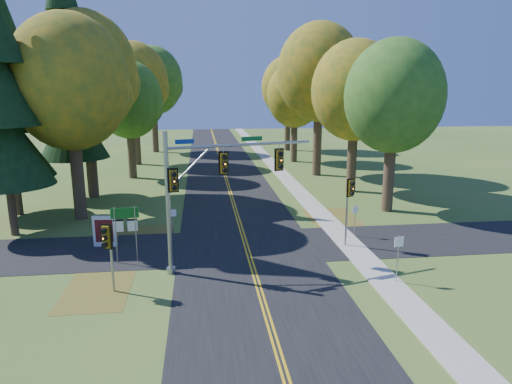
{
  "coord_description": "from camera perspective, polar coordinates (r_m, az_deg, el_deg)",
  "views": [
    {
      "loc": [
        -2.56,
        -23.56,
        9.23
      ],
      "look_at": [
        0.64,
        2.42,
        3.2
      ],
      "focal_mm": 32.0,
      "sensor_mm": 36.0,
      "label": 1
    }
  ],
  "objects": [
    {
      "name": "tree_w_d",
      "position": [
        57.25,
        -15.0,
        13.09
      ],
      "size": [
        8.2,
        8.2,
        14.56
      ],
      "color": "#38281C",
      "rests_on": "ground"
    },
    {
      "name": "leaf_patch_w_far",
      "position": [
        23.07,
        -19.14,
        -11.36
      ],
      "size": [
        3.0,
        5.0,
        0.0
      ],
      "primitive_type": "cube",
      "color": "brown",
      "rests_on": "ground"
    },
    {
      "name": "centerline_left",
      "position": [
        25.41,
        -0.99,
        -8.27
      ],
      "size": [
        0.1,
        160.0,
        0.01
      ],
      "primitive_type": "cube",
      "color": "gold",
      "rests_on": "road_main"
    },
    {
      "name": "centerline_right",
      "position": [
        25.43,
        -0.54,
        -8.25
      ],
      "size": [
        0.1,
        160.0,
        0.01
      ],
      "primitive_type": "cube",
      "color": "gold",
      "rests_on": "road_main"
    },
    {
      "name": "pine_b",
      "position": [
        37.1,
        -28.7,
        9.76
      ],
      "size": [
        5.6,
        5.6,
        17.31
      ],
      "color": "#38281C",
      "rests_on": "ground"
    },
    {
      "name": "tree_e_d",
      "position": [
        57.67,
        4.93,
        11.94
      ],
      "size": [
        7.0,
        7.0,
        12.32
      ],
      "color": "#38281C",
      "rests_on": "ground"
    },
    {
      "name": "info_kiosk",
      "position": [
        28.41,
        -18.39,
        -4.7
      ],
      "size": [
        1.37,
        0.35,
        1.87
      ],
      "rotation": [
        0.0,
        0.0,
        -0.12
      ],
      "color": "silver",
      "rests_on": "ground"
    },
    {
      "name": "road_main",
      "position": [
        25.43,
        -0.77,
        -8.29
      ],
      "size": [
        8.0,
        160.0,
        0.02
      ],
      "primitive_type": "cube",
      "color": "black",
      "rests_on": "ground"
    },
    {
      "name": "pine_c",
      "position": [
        40.92,
        -22.37,
        12.67
      ],
      "size": [
        5.6,
        5.6,
        20.56
      ],
      "color": "#38281C",
      "rests_on": "ground"
    },
    {
      "name": "tree_w_c",
      "position": [
        48.55,
        -15.56,
        10.99
      ],
      "size": [
        6.8,
        6.8,
        11.91
      ],
      "color": "#38281C",
      "rests_on": "ground"
    },
    {
      "name": "tree_e_a",
      "position": [
        35.29,
        16.92,
        11.29
      ],
      "size": [
        7.2,
        7.2,
        12.73
      ],
      "color": "#38281C",
      "rests_on": "ground"
    },
    {
      "name": "route_sign_cluster",
      "position": [
        25.19,
        -16.03,
        -3.77
      ],
      "size": [
        1.45,
        0.18,
        3.11
      ],
      "rotation": [
        0.0,
        0.0,
        0.08
      ],
      "color": "gray",
      "rests_on": "ground"
    },
    {
      "name": "reg_sign_w",
      "position": [
        28.13,
        -10.32,
        -3.34
      ],
      "size": [
        0.4,
        0.08,
        2.09
      ],
      "rotation": [
        0.0,
        0.0,
        0.1
      ],
      "color": "gray",
      "rests_on": "ground"
    },
    {
      "name": "tree_w_e",
      "position": [
        67.95,
        -12.73,
        13.37
      ],
      "size": [
        8.4,
        8.4,
        14.97
      ],
      "color": "#38281C",
      "rests_on": "ground"
    },
    {
      "name": "leaf_patch_w_near",
      "position": [
        29.33,
        -14.44,
        -5.78
      ],
      "size": [
        4.0,
        6.0,
        0.0
      ],
      "primitive_type": "cube",
      "color": "brown",
      "rests_on": "ground"
    },
    {
      "name": "sidewalk_east",
      "position": [
        26.77,
        12.66,
        -7.46
      ],
      "size": [
        1.6,
        160.0,
        0.06
      ],
      "primitive_type": "cube",
      "color": "#9E998E",
      "rests_on": "ground"
    },
    {
      "name": "tree_e_c",
      "position": [
        48.88,
        7.99,
        14.53
      ],
      "size": [
        8.8,
        8.8,
        15.79
      ],
      "color": "#38281C",
      "rests_on": "ground"
    },
    {
      "name": "east_signal_pole",
      "position": [
        26.85,
        11.6,
        -0.42
      ],
      "size": [
        0.46,
        0.55,
        4.14
      ],
      "rotation": [
        0.0,
        0.0,
        0.33
      ],
      "color": "gray",
      "rests_on": "ground"
    },
    {
      "name": "tree_w_a",
      "position": [
        34.04,
        -22.14,
        12.48
      ],
      "size": [
        8.0,
        8.0,
        14.15
      ],
      "color": "#38281C",
      "rests_on": "ground"
    },
    {
      "name": "tree_e_b",
      "position": [
        41.41,
        12.34,
        12.22
      ],
      "size": [
        7.6,
        7.6,
        13.33
      ],
      "color": "#38281C",
      "rests_on": "ground"
    },
    {
      "name": "reg_sign_e_south",
      "position": [
        22.96,
        17.37,
        -6.95
      ],
      "size": [
        0.46,
        0.09,
        2.39
      ],
      "rotation": [
        0.0,
        0.0,
        0.11
      ],
      "color": "gray",
      "rests_on": "ground"
    },
    {
      "name": "reg_sign_e_north",
      "position": [
        29.28,
        12.28,
        -2.87
      ],
      "size": [
        0.39,
        0.08,
        2.03
      ],
      "rotation": [
        0.0,
        0.0,
        0.13
      ],
      "color": "gray",
      "rests_on": "ground"
    },
    {
      "name": "leaf_patch_e",
      "position": [
        32.35,
        10.14,
        -3.8
      ],
      "size": [
        3.5,
        8.0,
        0.0
      ],
      "primitive_type": "cube",
      "color": "brown",
      "rests_on": "ground"
    },
    {
      "name": "traffic_mast",
      "position": [
        22.96,
        -6.22,
        1.33
      ],
      "size": [
        7.7,
        2.46,
        7.2
      ],
      "rotation": [
        0.0,
        0.0,
        0.26
      ],
      "color": "#96989E",
      "rests_on": "ground"
    },
    {
      "name": "ground",
      "position": [
        25.43,
        -0.77,
        -8.31
      ],
      "size": [
        160.0,
        160.0,
        0.0
      ],
      "primitive_type": "plane",
      "color": "#395C20",
      "rests_on": "ground"
    },
    {
      "name": "tree_w_b",
      "position": [
        40.91,
        -20.57,
        13.77
      ],
      "size": [
        8.6,
        8.6,
        15.38
      ],
      "color": "#38281C",
      "rests_on": "ground"
    },
    {
      "name": "ped_signal_pole",
      "position": [
        21.55,
        -18.05,
        -5.97
      ],
      "size": [
        0.5,
        0.6,
        3.32
      ],
      "rotation": [
        0.0,
        0.0,
        -0.4
      ],
      "color": "#95979D",
      "rests_on": "ground"
    },
    {
      "name": "road_cross",
      "position": [
        27.29,
        -1.23,
        -6.78
      ],
      "size": [
        60.0,
        6.0,
        0.02
      ],
      "primitive_type": "cube",
      "color": "black",
      "rests_on": "ground"
    },
    {
      "name": "tree_e_e",
      "position": [
        68.39,
        4.08,
        12.91
      ],
      "size": [
        7.8,
        7.8,
        13.74
      ],
      "color": "#38281C",
      "rests_on": "ground"
    }
  ]
}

